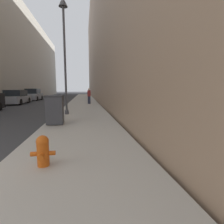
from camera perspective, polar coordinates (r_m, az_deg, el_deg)
sidewalk_right at (r=20.90m, az=-9.31°, el=3.10°), size 3.25×60.00×0.13m
building_right_stone at (r=31.06m, az=6.11°, el=23.78°), size 12.00×60.00×20.71m
fire_hydrant at (r=3.80m, az=-21.67°, el=-11.50°), size 0.47×0.36×0.62m
trash_bin at (r=7.88m, az=-18.14°, el=0.74°), size 0.70×0.64×1.26m
lamppost at (r=11.36m, az=-15.39°, el=23.49°), size 0.51×0.51×6.65m
parked_sedan_near at (r=22.02m, az=-28.83°, el=4.16°), size 1.99×4.65×1.55m
parked_sedan_far at (r=28.08m, az=-24.37°, el=5.08°), size 1.92×4.50×1.69m
pedestrian_on_sidewalk at (r=18.08m, az=-7.50°, el=5.18°), size 0.32×0.21×1.58m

